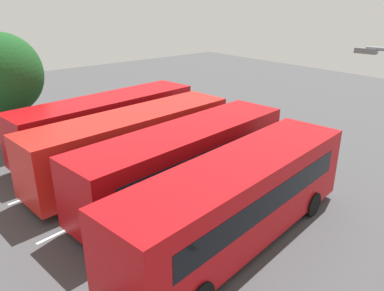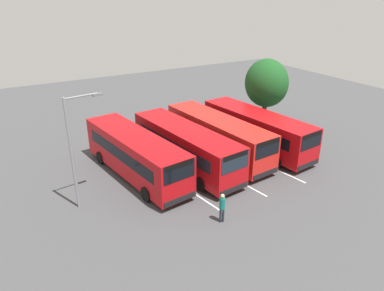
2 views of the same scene
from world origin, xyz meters
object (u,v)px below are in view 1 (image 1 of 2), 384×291
(bus_far_right, at_px, (108,122))
(pedestrian, at_px, (313,145))
(bus_center_right, at_px, (134,142))
(bus_far_left, at_px, (239,197))
(depot_tree, at_px, (3,75))
(bus_center_left, at_px, (186,160))

(bus_far_right, bearing_deg, pedestrian, -55.76)
(bus_center_right, xyz_separation_m, pedestrian, (7.50, -4.77, -0.61))
(bus_far_left, bearing_deg, bus_center_right, 82.25)
(bus_far_right, relative_size, pedestrian, 5.85)
(depot_tree, bearing_deg, pedestrian, -48.54)
(bus_far_right, distance_m, depot_tree, 6.13)
(bus_center_left, distance_m, bus_far_right, 6.59)
(bus_center_left, height_order, pedestrian, bus_center_left)
(bus_center_right, xyz_separation_m, bus_far_right, (0.50, 3.43, 0.00))
(bus_far_left, bearing_deg, bus_center_left, 72.85)
(bus_far_right, relative_size, depot_tree, 1.66)
(pedestrian, bearing_deg, bus_center_left, -1.19)
(pedestrian, bearing_deg, depot_tree, -36.72)
(bus_far_right, distance_m, pedestrian, 10.79)
(depot_tree, bearing_deg, bus_far_left, -76.95)
(bus_far_left, height_order, pedestrian, bus_far_left)
(bus_center_right, bearing_deg, bus_center_left, -84.74)
(bus_center_left, xyz_separation_m, depot_tree, (-3.93, 10.68, 2.45))
(bus_center_right, distance_m, pedestrian, 8.91)
(bus_far_left, relative_size, bus_center_right, 1.00)
(bus_center_right, relative_size, bus_far_right, 1.00)
(bus_far_right, xyz_separation_m, depot_tree, (-3.85, 4.09, 2.45))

